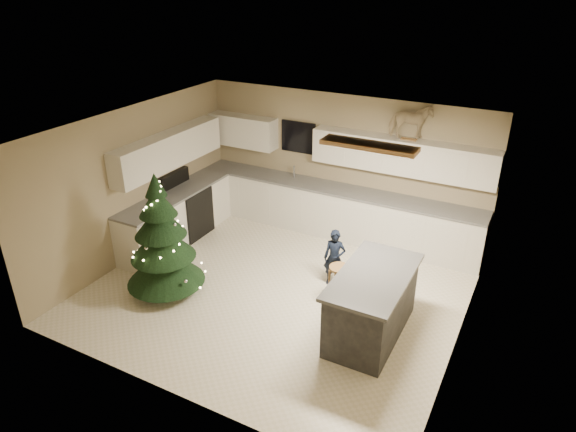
# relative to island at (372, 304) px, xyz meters

# --- Properties ---
(ground_plane) EXTENTS (5.50, 5.50, 0.00)m
(ground_plane) POSITION_rel_island_xyz_m (-1.64, 0.32, -0.48)
(ground_plane) COLOR beige
(room_shell) EXTENTS (5.52, 5.02, 2.61)m
(room_shell) POSITION_rel_island_xyz_m (-1.62, 0.32, 1.27)
(room_shell) COLOR gray
(room_shell) RESTS_ON ground_plane
(cabinetry) EXTENTS (5.50, 3.20, 2.00)m
(cabinetry) POSITION_rel_island_xyz_m (-2.55, 1.97, 0.28)
(cabinetry) COLOR silver
(cabinetry) RESTS_ON ground_plane
(island) EXTENTS (0.90, 1.70, 0.95)m
(island) POSITION_rel_island_xyz_m (0.00, 0.00, 0.00)
(island) COLOR black
(island) RESTS_ON ground_plane
(bar_stool) EXTENTS (0.32, 0.32, 0.60)m
(bar_stool) POSITION_rel_island_xyz_m (-0.68, 0.50, -0.03)
(bar_stool) COLOR olive
(bar_stool) RESTS_ON ground_plane
(christmas_tree) EXTENTS (1.24, 1.20, 1.98)m
(christmas_tree) POSITION_rel_island_xyz_m (-3.17, -0.50, 0.33)
(christmas_tree) COLOR #3F2816
(christmas_tree) RESTS_ON ground_plane
(toddler) EXTENTS (0.38, 0.29, 0.95)m
(toddler) POSITION_rel_island_xyz_m (-0.93, 0.90, -0.00)
(toddler) COLOR black
(toddler) RESTS_ON ground_plane
(rocking_horse) EXTENTS (0.75, 0.54, 0.60)m
(rocking_horse) POSITION_rel_island_xyz_m (-0.41, 2.65, 1.83)
(rocking_horse) COLOR olive
(rocking_horse) RESTS_ON cabinetry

